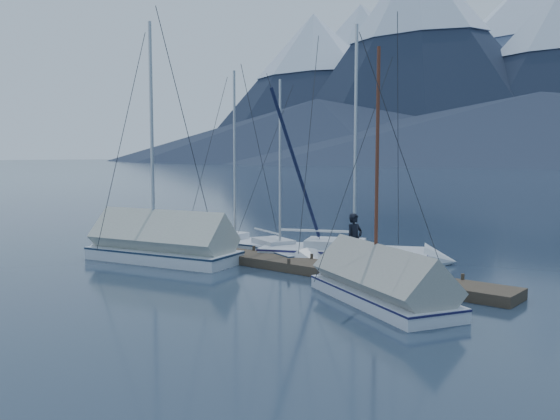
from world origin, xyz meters
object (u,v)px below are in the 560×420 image
object	(u,v)px
sailboat_open_right	(368,257)
sailboat_covered_far	(151,248)
sailboat_covered_near	(373,286)
sailboat_open_mid	(285,254)
sailboat_open_left	(244,246)
person	(354,240)

from	to	relation	value
sailboat_open_right	sailboat_covered_far	bearing A→B (deg)	-141.77
sailboat_open_right	sailboat_covered_near	world-z (taller)	sailboat_open_right
sailboat_open_mid	sailboat_covered_far	distance (m)	5.54
sailboat_covered_near	sailboat_covered_far	distance (m)	10.45
sailboat_open_right	sailboat_open_mid	bearing A→B (deg)	-154.34
sailboat_open_left	sailboat_open_right	world-z (taller)	sailboat_open_right
sailboat_covered_near	sailboat_open_left	bearing A→B (deg)	155.13
sailboat_covered_near	person	xyz separation A→B (m)	(-2.37, 2.67, 0.88)
sailboat_open_left	sailboat_open_right	distance (m)	5.99
sailboat_open_mid	person	size ratio (longest dim) A/B	4.33
sailboat_open_mid	sailboat_covered_near	bearing A→B (deg)	-30.83
sailboat_covered_near	person	bearing A→B (deg)	131.61
sailboat_open_left	sailboat_open_mid	distance (m)	2.81
sailboat_covered_near	person	world-z (taller)	sailboat_covered_near
sailboat_open_mid	person	xyz separation A→B (m)	(4.25, -1.28, 1.14)
sailboat_covered_far	person	xyz separation A→B (m)	(8.08, 2.70, 0.77)
sailboat_open_right	person	xyz separation A→B (m)	(1.13, -2.78, 1.10)
sailboat_open_left	sailboat_open_mid	world-z (taller)	sailboat_open_left
sailboat_open_right	person	distance (m)	3.20
sailboat_open_left	sailboat_covered_near	bearing A→B (deg)	-24.87
sailboat_covered_far	sailboat_open_right	bearing A→B (deg)	38.23
sailboat_open_right	sailboat_covered_near	xyz separation A→B (m)	(3.50, -5.44, 0.23)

